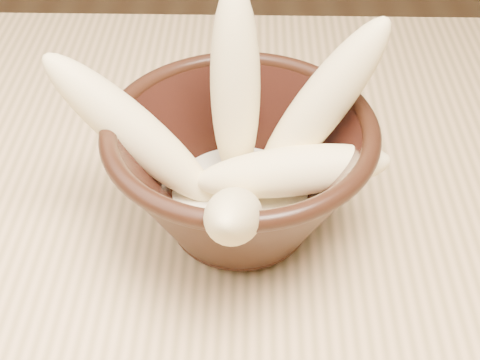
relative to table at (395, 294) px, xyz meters
name	(u,v)px	position (x,y,z in m)	size (l,w,h in m)	color
table	(395,294)	(0.00, 0.00, 0.00)	(1.20, 0.80, 0.75)	#DAAE78
bowl	(240,171)	(-0.15, 0.01, 0.15)	(0.22, 0.22, 0.12)	black
milk_puddle	(240,197)	(-0.15, 0.01, 0.12)	(0.12, 0.12, 0.02)	beige
banana_upright	(235,87)	(-0.15, 0.04, 0.21)	(0.04, 0.04, 0.17)	#FBD894
banana_left	(133,131)	(-0.23, 0.01, 0.18)	(0.04, 0.04, 0.18)	#FBD894
banana_right	(319,108)	(-0.09, 0.03, 0.20)	(0.04, 0.04, 0.17)	#FBD894
banana_across	(291,171)	(-0.11, -0.01, 0.16)	(0.04, 0.04, 0.16)	#FBD894
banana_front	(234,216)	(-0.15, -0.07, 0.17)	(0.04, 0.04, 0.16)	#FBD894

